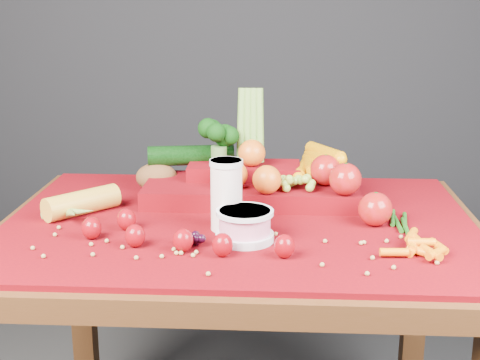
# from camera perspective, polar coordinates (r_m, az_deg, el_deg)

# --- Properties ---
(table) EXTENTS (1.10, 0.80, 0.75)m
(table) POSITION_cam_1_polar(r_m,az_deg,el_deg) (1.55, -0.04, -7.15)
(table) COLOR #3E220E
(table) RESTS_ON ground
(red_cloth) EXTENTS (1.05, 0.75, 0.01)m
(red_cloth) POSITION_cam_1_polar(r_m,az_deg,el_deg) (1.52, -0.04, -3.63)
(red_cloth) COLOR #690307
(red_cloth) RESTS_ON table
(milk_glass) EXTENTS (0.07, 0.07, 0.15)m
(milk_glass) POSITION_cam_1_polar(r_m,az_deg,el_deg) (1.43, -1.17, -1.07)
(milk_glass) COLOR silver
(milk_glass) RESTS_ON red_cloth
(yogurt_bowl) EXTENTS (0.12, 0.12, 0.07)m
(yogurt_bowl) POSITION_cam_1_polar(r_m,az_deg,el_deg) (1.38, 0.40, -3.80)
(yogurt_bowl) COLOR silver
(yogurt_bowl) RESTS_ON red_cloth
(strawberry_scatter) EXTENTS (0.44, 0.18, 0.05)m
(strawberry_scatter) POSITION_cam_1_polar(r_m,az_deg,el_deg) (1.36, -5.85, -4.62)
(strawberry_scatter) COLOR maroon
(strawberry_scatter) RESTS_ON red_cloth
(dark_grape_cluster) EXTENTS (0.06, 0.05, 0.03)m
(dark_grape_cluster) POSITION_cam_1_polar(r_m,az_deg,el_deg) (1.36, -4.20, -5.03)
(dark_grape_cluster) COLOR black
(dark_grape_cluster) RESTS_ON red_cloth
(soybean_scatter) EXTENTS (0.84, 0.24, 0.01)m
(soybean_scatter) POSITION_cam_1_polar(r_m,az_deg,el_deg) (1.33, -0.56, -6.04)
(soybean_scatter) COLOR #AD8E4A
(soybean_scatter) RESTS_ON red_cloth
(corn_ear) EXTENTS (0.25, 0.26, 0.06)m
(corn_ear) POSITION_cam_1_polar(r_m,az_deg,el_deg) (1.56, -14.02, -2.45)
(corn_ear) COLOR #C18A29
(corn_ear) RESTS_ON red_cloth
(potato) EXTENTS (0.11, 0.08, 0.07)m
(potato) POSITION_cam_1_polar(r_m,az_deg,el_deg) (1.74, -7.12, 0.23)
(potato) COLOR brown
(potato) RESTS_ON red_cloth
(baby_carrot_pile) EXTENTS (0.17, 0.17, 0.03)m
(baby_carrot_pile) POSITION_cam_1_polar(r_m,az_deg,el_deg) (1.37, 14.76, -5.37)
(baby_carrot_pile) COLOR orange
(baby_carrot_pile) RESTS_ON red_cloth
(green_bean_pile) EXTENTS (0.14, 0.12, 0.01)m
(green_bean_pile) POSITION_cam_1_polar(r_m,az_deg,el_deg) (1.52, 13.25, -3.52)
(green_bean_pile) COLOR #1A5513
(green_bean_pile) RESTS_ON red_cloth
(produce_mound) EXTENTS (0.59, 0.36, 0.27)m
(produce_mound) POSITION_cam_1_polar(r_m,az_deg,el_deg) (1.64, 1.78, 0.23)
(produce_mound) COLOR #690307
(produce_mound) RESTS_ON red_cloth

